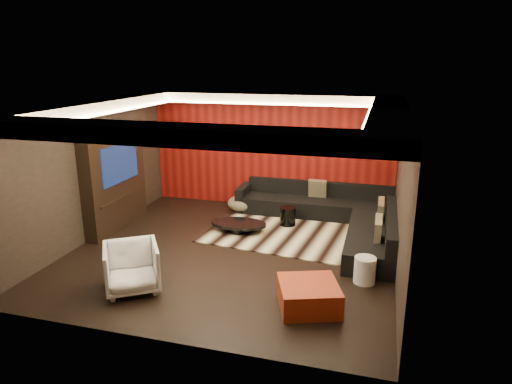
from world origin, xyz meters
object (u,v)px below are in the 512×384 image
(coffee_table, at_px, (239,227))
(white_side_table, at_px, (365,270))
(armchair, at_px, (132,268))
(sectional_sofa, at_px, (335,216))
(drum_stool, at_px, (288,216))
(orange_ottoman, at_px, (309,296))

(coffee_table, xyz_separation_m, white_side_table, (2.70, -1.62, 0.10))
(armchair, relative_size, sectional_sofa, 0.23)
(drum_stool, distance_m, armchair, 3.96)
(coffee_table, distance_m, sectional_sofa, 2.12)
(coffee_table, xyz_separation_m, drum_stool, (0.93, 0.66, 0.10))
(white_side_table, relative_size, armchair, 0.53)
(white_side_table, relative_size, orange_ottoman, 0.52)
(armchair, bearing_deg, orange_ottoman, -28.88)
(drum_stool, bearing_deg, orange_ottoman, -73.08)
(drum_stool, relative_size, white_side_table, 0.92)
(white_side_table, distance_m, sectional_sofa, 2.59)
(drum_stool, relative_size, orange_ottoman, 0.48)
(white_side_table, bearing_deg, drum_stool, 127.79)
(drum_stool, bearing_deg, white_side_table, -52.21)
(coffee_table, relative_size, sectional_sofa, 0.33)
(white_side_table, bearing_deg, orange_ottoman, -126.49)
(armchair, xyz_separation_m, sectional_sofa, (2.79, 3.72, -0.12))
(drum_stool, bearing_deg, sectional_sofa, 10.68)
(drum_stool, height_order, sectional_sofa, sectional_sofa)
(drum_stool, bearing_deg, armchair, -116.85)
(orange_ottoman, bearing_deg, drum_stool, 106.92)
(orange_ottoman, height_order, sectional_sofa, sectional_sofa)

